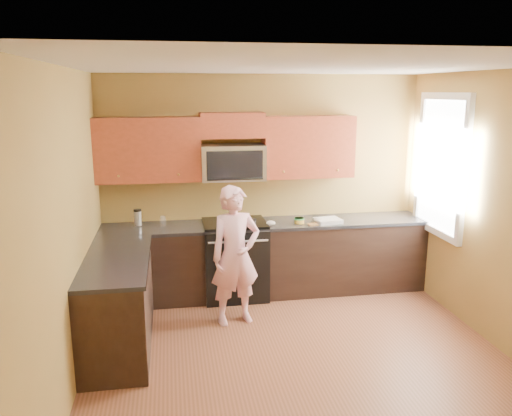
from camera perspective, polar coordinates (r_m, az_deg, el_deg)
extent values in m
plane|color=brown|center=(5.05, 4.93, -16.69)|extent=(4.00, 4.00, 0.00)
plane|color=white|center=(4.39, 5.64, 15.58)|extent=(4.00, 4.00, 0.00)
plane|color=olive|center=(6.44, 0.71, 2.75)|extent=(4.00, 0.00, 4.00)
plane|color=olive|center=(2.76, 16.17, -12.12)|extent=(4.00, 0.00, 4.00)
plane|color=olive|center=(4.47, -20.38, -2.71)|extent=(0.00, 4.00, 4.00)
plane|color=olive|center=(5.40, 26.24, -0.63)|extent=(0.00, 4.00, 4.00)
cube|color=black|center=(6.39, 1.17, -5.79)|extent=(4.00, 0.60, 0.88)
cube|color=black|center=(5.29, -15.17, -10.39)|extent=(0.60, 1.60, 0.88)
cube|color=black|center=(6.24, 1.21, -1.82)|extent=(4.00, 0.62, 0.04)
cube|color=black|center=(5.12, -15.37, -5.65)|extent=(0.62, 1.60, 0.04)
cube|color=maroon|center=(6.13, -2.72, 9.28)|extent=(0.76, 0.33, 0.30)
imported|color=pink|center=(5.50, -2.32, -5.37)|extent=(0.63, 0.49, 1.53)
cube|color=#B27F47|center=(6.16, 6.38, -1.84)|extent=(0.12, 0.12, 0.01)
ellipsoid|color=silver|center=(6.09, 1.67, -1.71)|extent=(0.14, 0.14, 0.06)
ellipsoid|color=silver|center=(6.26, 7.02, -1.38)|extent=(0.13, 0.14, 0.07)
cube|color=white|center=(6.29, 8.07, -1.42)|extent=(0.33, 0.28, 0.05)
cylinder|color=silver|center=(6.28, -13.05, -1.31)|extent=(0.08, 0.08, 0.12)
cylinder|color=silver|center=(6.18, -10.40, -1.43)|extent=(0.08, 0.08, 0.12)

